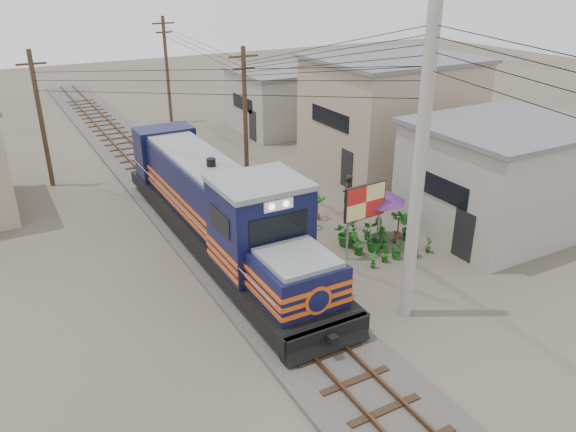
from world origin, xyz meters
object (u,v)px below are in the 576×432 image
billboard (365,204)px  market_umbrella (380,195)px  locomotive (219,209)px  vendor (347,194)px

billboard → market_umbrella: billboard is taller
locomotive → billboard: 5.79m
billboard → market_umbrella: bearing=23.0°
locomotive → billboard: size_ratio=5.45×
market_umbrella → locomotive: bearing=155.7°
billboard → vendor: bearing=60.4°
locomotive → market_umbrella: locomotive is taller
market_umbrella → billboard: bearing=-153.4°
billboard → vendor: (1.86, 3.82, -1.27)m
locomotive → billboard: bearing=-34.4°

